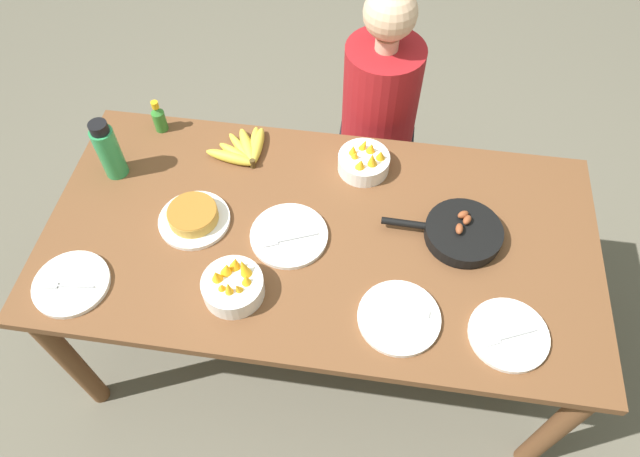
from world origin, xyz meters
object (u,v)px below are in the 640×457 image
empty_plate_near_front (289,236)px  empty_plate_mid_edge (508,335)px  empty_plate_far_left (399,317)px  banana_bunch (245,150)px  hot_sauce_bottle (159,117)px  empty_plate_far_right (71,284)px  person_figure (375,145)px  fruit_bowl_mango (233,285)px  water_bottle (108,150)px  skillet (462,233)px  frittata_plate_center (194,217)px  fruit_bowl_citrus (364,161)px

empty_plate_near_front → empty_plate_mid_edge: same height
empty_plate_near_front → empty_plate_far_left: (0.38, -0.25, 0.00)m
banana_bunch → hot_sauce_bottle: 0.36m
empty_plate_far_right → person_figure: (0.89, 0.97, -0.25)m
fruit_bowl_mango → water_bottle: water_bottle is taller
skillet → empty_plate_far_right: 1.26m
water_bottle → hot_sauce_bottle: water_bottle is taller
empty_plate_far_right → water_bottle: bearing=92.5°
empty_plate_near_front → water_bottle: bearing=163.8°
empty_plate_far_left → skillet: bearing=60.9°
hot_sauce_bottle → fruit_bowl_mango: bearing=-56.2°
skillet → hot_sauce_bottle: size_ratio=2.94×
person_figure → empty_plate_mid_edge: bearing=-64.1°
skillet → empty_plate_far_right: skillet is taller
empty_plate_far_right → skillet: bearing=16.6°
banana_bunch → empty_plate_near_front: bearing=-56.9°
frittata_plate_center → skillet: bearing=4.1°
banana_bunch → empty_plate_far_right: size_ratio=0.87×
fruit_bowl_mango → empty_plate_near_front: bearing=60.2°
fruit_bowl_mango → hot_sauce_bottle: 0.79m
fruit_bowl_mango → person_figure: 1.03m
empty_plate_mid_edge → fruit_bowl_mango: bearing=178.1°
empty_plate_far_left → empty_plate_mid_edge: bearing=-1.6°
frittata_plate_center → empty_plate_mid_edge: bearing=-14.8°
empty_plate_far_left → empty_plate_far_right: bearing=-178.2°
empty_plate_far_left → empty_plate_far_right: 1.02m
empty_plate_mid_edge → fruit_bowl_citrus: bearing=129.6°
fruit_bowl_mango → water_bottle: bearing=141.6°
empty_plate_far_left → empty_plate_far_right: size_ratio=1.05×
fruit_bowl_mango → person_figure: (0.38, 0.92, -0.28)m
water_bottle → empty_plate_mid_edge: bearing=-18.2°
empty_plate_near_front → empty_plate_far_right: (-0.64, -0.28, 0.00)m
banana_bunch → skillet: (0.79, -0.27, 0.01)m
fruit_bowl_citrus → empty_plate_far_right: bearing=-144.4°
skillet → empty_plate_near_front: (-0.56, -0.08, -0.02)m
empty_plate_near_front → hot_sauce_bottle: (-0.57, 0.43, 0.05)m
skillet → empty_plate_mid_edge: 0.37m
frittata_plate_center → person_figure: person_figure is taller
empty_plate_far_left → fruit_bowl_mango: 0.51m
frittata_plate_center → fruit_bowl_citrus: (0.54, 0.32, 0.01)m
empty_plate_far_right → fruit_bowl_mango: 0.51m
frittata_plate_center → empty_plate_mid_edge: frittata_plate_center is taller
water_bottle → person_figure: bearing=28.7°
empty_plate_near_front → empty_plate_far_left: 0.45m
skillet → empty_plate_far_left: size_ratio=1.58×
fruit_bowl_mango → fruit_bowl_citrus: (0.35, 0.56, -0.00)m
frittata_plate_center → empty_plate_far_right: bearing=-136.8°
frittata_plate_center → fruit_bowl_mango: bearing=-51.4°
frittata_plate_center → water_bottle: water_bottle is taller
empty_plate_far_left → fruit_bowl_citrus: (-0.17, 0.58, 0.03)m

